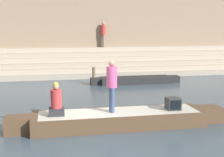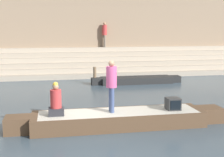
# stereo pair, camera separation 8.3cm
# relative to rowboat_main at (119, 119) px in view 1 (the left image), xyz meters

# --- Properties ---
(ground_plane) EXTENTS (120.00, 120.00, 0.00)m
(ground_plane) POSITION_rel_rowboat_main_xyz_m (-1.00, 0.07, -0.27)
(ground_plane) COLOR #3D4C56
(ghat_steps) EXTENTS (36.00, 3.33, 1.82)m
(ghat_steps) POSITION_rel_rowboat_main_xyz_m (-1.00, 11.92, 0.39)
(ghat_steps) COLOR tan
(ghat_steps) RESTS_ON ground
(back_wall) EXTENTS (34.20, 1.28, 7.94)m
(back_wall) POSITION_rel_rowboat_main_xyz_m (-1.00, 13.72, 3.67)
(back_wall) COLOR #937A60
(back_wall) RESTS_ON ground
(rowboat_main) EXTENTS (7.15, 1.44, 0.51)m
(rowboat_main) POSITION_rel_rowboat_main_xyz_m (0.00, 0.00, 0.00)
(rowboat_main) COLOR brown
(rowboat_main) RESTS_ON ground
(person_standing) EXTENTS (0.34, 0.34, 1.67)m
(person_standing) POSITION_rel_rowboat_main_xyz_m (-0.24, 0.02, 1.20)
(person_standing) COLOR #3D4C75
(person_standing) RESTS_ON rowboat_main
(person_rowing) EXTENTS (0.48, 0.37, 1.05)m
(person_rowing) POSITION_rel_rowboat_main_xyz_m (-2.01, -0.05, 0.66)
(person_rowing) COLOR #28282D
(person_rowing) RESTS_ON rowboat_main
(tv_set) EXTENTS (0.44, 0.46, 0.39)m
(tv_set) POSITION_rel_rowboat_main_xyz_m (1.82, -0.08, 0.43)
(tv_set) COLOR #2D2D2D
(tv_set) RESTS_ON rowboat_main
(moored_boat_shore) EXTENTS (5.31, 1.10, 0.37)m
(moored_boat_shore) POSITION_rel_rowboat_main_xyz_m (2.72, 7.78, -0.07)
(moored_boat_shore) COLOR black
(moored_boat_shore) RESTS_ON ground
(mooring_post) EXTENTS (0.18, 0.18, 0.98)m
(mooring_post) POSITION_rel_rowboat_main_xyz_m (0.29, 8.03, 0.22)
(mooring_post) COLOR brown
(mooring_post) RESTS_ON ground
(person_on_steps) EXTENTS (0.33, 0.33, 1.80)m
(person_on_steps) POSITION_rel_rowboat_main_xyz_m (1.67, 12.85, 2.59)
(person_on_steps) COLOR #756656
(person_on_steps) RESTS_ON ghat_steps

